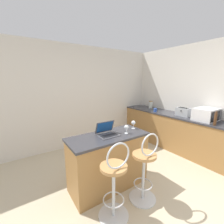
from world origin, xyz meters
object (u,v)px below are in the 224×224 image
Objects in this scene: microwave at (206,114)px; storage_jar at (151,105)px; mug_blue at (155,110)px; wine_glass_short at (133,123)px; wine_glass_tall at (126,128)px; pepper_mill at (215,119)px; laptop at (107,132)px; bar_stool_near at (114,182)px; bar_stool_far at (145,169)px; toaster at (183,112)px.

microwave reaches higher than storage_jar.
storage_jar is at bearing 54.93° from mug_blue.
storage_jar reaches higher than wine_glass_short.
microwave reaches higher than wine_glass_short.
pepper_mill is at bearing -19.93° from wine_glass_tall.
microwave is at bearing -14.99° from wine_glass_short.
microwave is 1.97m from wine_glass_tall.
laptop is 2.14m from mug_blue.
mug_blue is at bearing 26.52° from wine_glass_tall.
microwave is (2.50, 0.13, 0.52)m from bar_stool_near.
storage_jar is 1.95m from pepper_mill.
wine_glass_short is (-1.46, -0.73, 0.06)m from mug_blue.
bar_stool_near is 3.28× the size of laptop.
bar_stool_far reaches higher than mug_blue.
microwave is (1.97, 0.13, 0.52)m from bar_stool_far.
storage_jar is 2.13m from wine_glass_short.
laptop is 2.18m from toaster.
pepper_mill is 1.90× the size of wine_glass_short.
laptop reaches higher than wine_glass_tall.
storage_jar reaches higher than toaster.
microwave is at bearing -11.39° from laptop.
pepper_mill is at bearing -100.42° from storage_jar.
bar_stool_near is 0.77m from laptop.
wine_glass_short reaches higher than wine_glass_tall.
storage_jar is (2.03, 1.31, 0.01)m from wine_glass_tall.
wine_glass_tall is 0.65× the size of storage_jar.
bar_stool_far reaches higher than wine_glass_short.
wine_glass_short is (-1.42, 0.73, -0.03)m from pepper_mill.
laptop is 1.48× the size of storage_jar.
bar_stool_far is 3.81× the size of pepper_mill.
toaster reaches higher than wine_glass_tall.
pepper_mill is at bearing -27.19° from wine_glass_short.
microwave is at bearing -9.64° from wine_glass_tall.
storage_jar is at bearing 82.86° from toaster.
pepper_mill reaches higher than wine_glass_short.
bar_stool_far is 4.86× the size of storage_jar.
storage_jar is (0.09, 1.63, -0.02)m from microwave.
pepper_mill reaches higher than storage_jar.
wine_glass_short is at bearing 152.81° from pepper_mill.
pepper_mill is (-0.21, -0.77, 0.03)m from toaster.
toaster is 1.14× the size of pepper_mill.
wine_glass_short is (-1.77, -1.18, -0.01)m from storage_jar.
microwave is (2.24, -0.45, 0.08)m from laptop.
wine_glass_short is at bearing 165.01° from microwave.
bar_stool_near is 1.11m from wine_glass_short.
laptop is at bearing 65.85° from bar_stool_near.
bar_stool_near is 0.87m from wine_glass_tall.
pepper_mill is 1.60m from wine_glass_short.
microwave reaches higher than bar_stool_far.
wine_glass_tall is 0.97× the size of wine_glass_short.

